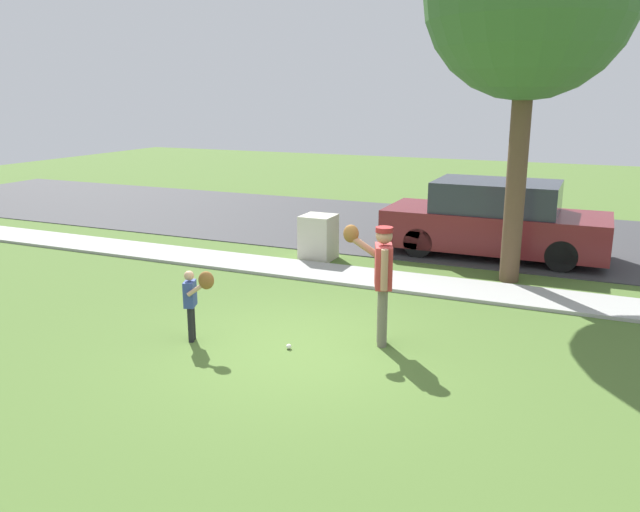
{
  "coord_description": "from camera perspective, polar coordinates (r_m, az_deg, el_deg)",
  "views": [
    {
      "loc": [
        3.57,
        -7.52,
        3.46
      ],
      "look_at": [
        -0.33,
        1.3,
        1.0
      ],
      "focal_mm": 35.71,
      "sensor_mm": 36.0,
      "label": 1
    }
  ],
  "objects": [
    {
      "name": "person_child",
      "position": [
        9.18,
        -11.19,
        -3.46
      ],
      "size": [
        0.56,
        0.35,
        1.09
      ],
      "rotation": [
        0.0,
        0.0,
        0.37
      ],
      "color": "black",
      "rests_on": "ground"
    },
    {
      "name": "person_adult",
      "position": [
        8.87,
        5.42,
        -1.42
      ],
      "size": [
        0.82,
        0.57,
        1.7
      ],
      "rotation": [
        0.0,
        0.0,
        -2.77
      ],
      "color": "#6B6656",
      "rests_on": "ground"
    },
    {
      "name": "baseball",
      "position": [
        8.99,
        -2.82,
        -8.11
      ],
      "size": [
        0.07,
        0.07,
        0.07
      ],
      "primitive_type": "sphere",
      "color": "white",
      "rests_on": "ground"
    },
    {
      "name": "road_surface",
      "position": [
        16.87,
        11.14,
        2.24
      ],
      "size": [
        36.0,
        6.8,
        0.02
      ],
      "primitive_type": "cube",
      "color": "#38383A",
      "rests_on": "ground"
    },
    {
      "name": "parked_suv_maroon",
      "position": [
        14.39,
        15.41,
        3.1
      ],
      "size": [
        4.7,
        1.9,
        1.63
      ],
      "rotation": [
        0.0,
        0.0,
        3.14
      ],
      "color": "maroon",
      "rests_on": "road_surface"
    },
    {
      "name": "sidewalk_strip",
      "position": [
        12.18,
        5.82,
        -2.13
      ],
      "size": [
        36.0,
        1.2,
        0.06
      ],
      "primitive_type": "cube",
      "color": "#A3A39E",
      "rests_on": "ground"
    },
    {
      "name": "ground_plane",
      "position": [
        12.09,
        5.66,
        -2.39
      ],
      "size": [
        48.0,
        48.0,
        0.0
      ],
      "primitive_type": "plane",
      "color": "#4C6B2D"
    },
    {
      "name": "utility_cabinet",
      "position": [
        13.63,
        -0.15,
        1.69
      ],
      "size": [
        0.68,
        0.69,
        0.96
      ],
      "primitive_type": "cube",
      "color": "beige",
      "rests_on": "ground"
    }
  ]
}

